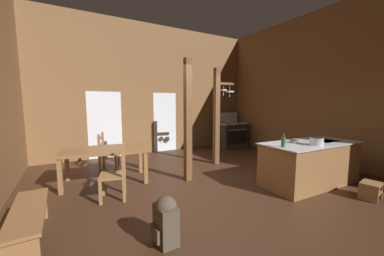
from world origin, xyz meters
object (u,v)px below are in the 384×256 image
object	(u,v)px
dining_table	(105,153)
mixing_bowl_on_counter	(294,141)
stockpot_on_counter	(317,141)
bottle_tall_on_counter	(283,142)
backpack	(166,219)
ladderback_chair_near_window	(107,153)
ladderback_chair_by_post	(116,174)
bench_along_left_wall	(29,220)
stove_range	(231,134)
step_stool	(371,189)
kitchen_island	(310,163)

from	to	relation	value
dining_table	mixing_bowl_on_counter	size ratio (longest dim) A/B	10.30
stockpot_on_counter	bottle_tall_on_counter	size ratio (longest dim) A/B	1.24
backpack	stockpot_on_counter	distance (m)	3.26
ladderback_chair_near_window	ladderback_chair_by_post	size ratio (longest dim) A/B	1.00
bench_along_left_wall	dining_table	bearing A→B (deg)	57.39
dining_table	ladderback_chair_by_post	distance (m)	0.98
ladderback_chair_near_window	stockpot_on_counter	distance (m)	4.77
stockpot_on_counter	mixing_bowl_on_counter	bearing A→B (deg)	109.71
bench_along_left_wall	mixing_bowl_on_counter	bearing A→B (deg)	-4.01
mixing_bowl_on_counter	backpack	bearing A→B (deg)	-170.77
bench_along_left_wall	stockpot_on_counter	bearing A→B (deg)	-8.64
ladderback_chair_near_window	bench_along_left_wall	world-z (taller)	ladderback_chair_near_window
stove_range	ladderback_chair_near_window	distance (m)	4.77
dining_table	bottle_tall_on_counter	distance (m)	3.62
stove_range	dining_table	size ratio (longest dim) A/B	0.73
step_stool	dining_table	size ratio (longest dim) A/B	0.22
backpack	bottle_tall_on_counter	xyz separation A→B (m)	(2.48, 0.31, 0.68)
backpack	stockpot_on_counter	world-z (taller)	stockpot_on_counter
stove_range	step_stool	size ratio (longest dim) A/B	3.27
backpack	stockpot_on_counter	xyz separation A→B (m)	(3.19, 0.11, 0.66)
ladderback_chair_near_window	ladderback_chair_by_post	world-z (taller)	same
stove_range	bench_along_left_wall	size ratio (longest dim) A/B	0.97
step_stool	backpack	world-z (taller)	backpack
ladderback_chair_by_post	stockpot_on_counter	distance (m)	3.82
bench_along_left_wall	stockpot_on_counter	world-z (taller)	stockpot_on_counter
bench_along_left_wall	backpack	bearing A→B (deg)	-29.29
backpack	ladderback_chair_by_post	bearing A→B (deg)	100.03
bench_along_left_wall	mixing_bowl_on_counter	distance (m)	4.55
stove_range	ladderback_chair_near_window	world-z (taller)	stove_range
backpack	ladderback_chair_near_window	bearing A→B (deg)	92.73
bottle_tall_on_counter	ladderback_chair_near_window	bearing A→B (deg)	129.98
stove_range	ladderback_chair_near_window	size ratio (longest dim) A/B	1.39
stove_range	stockpot_on_counter	size ratio (longest dim) A/B	4.09
ladderback_chair_near_window	stockpot_on_counter	bearing A→B (deg)	-44.98
ladderback_chair_near_window	kitchen_island	bearing A→B (deg)	-40.96
stove_range	kitchen_island	bearing A→B (deg)	-105.82
kitchen_island	bottle_tall_on_counter	world-z (taller)	bottle_tall_on_counter
dining_table	bottle_tall_on_counter	xyz separation A→B (m)	(2.81, -2.26, 0.34)
kitchen_island	dining_table	world-z (taller)	kitchen_island
kitchen_island	bench_along_left_wall	bearing A→B (deg)	174.63
bench_along_left_wall	mixing_bowl_on_counter	size ratio (longest dim) A/B	7.75
dining_table	stockpot_on_counter	xyz separation A→B (m)	(3.52, -2.46, 0.32)
kitchen_island	stove_range	world-z (taller)	stove_range
step_stool	bottle_tall_on_counter	size ratio (longest dim) A/B	1.56
dining_table	ladderback_chair_near_window	world-z (taller)	ladderback_chair_near_window
step_stool	ladderback_chair_near_window	size ratio (longest dim) A/B	0.43
stockpot_on_counter	mixing_bowl_on_counter	world-z (taller)	stockpot_on_counter
ladderback_chair_by_post	stockpot_on_counter	world-z (taller)	stockpot_on_counter
backpack	mixing_bowl_on_counter	xyz separation A→B (m)	(3.05, 0.50, 0.61)
bottle_tall_on_counter	bench_along_left_wall	bearing A→B (deg)	172.67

